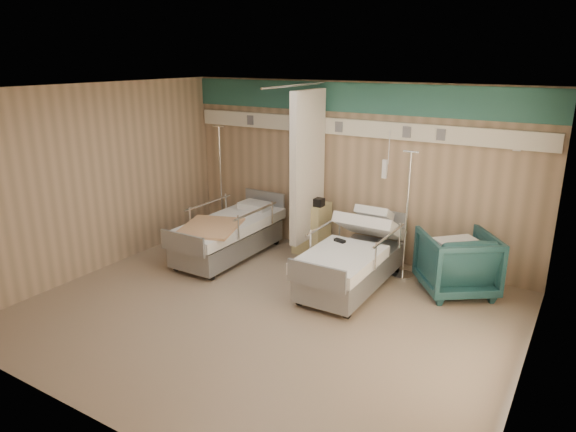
{
  "coord_description": "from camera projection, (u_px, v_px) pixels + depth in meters",
  "views": [
    {
      "loc": [
        3.33,
        -4.91,
        3.16
      ],
      "look_at": [
        -0.03,
        0.6,
        1.14
      ],
      "focal_mm": 32.0,
      "sensor_mm": 36.0,
      "label": 1
    }
  ],
  "objects": [
    {
      "name": "call_remote",
      "position": [
        340.0,
        241.0,
        7.3
      ],
      "size": [
        0.18,
        0.11,
        0.04
      ],
      "primitive_type": "cube",
      "rotation": [
        0.0,
        0.0,
        -0.25
      ],
      "color": "black",
      "rests_on": "bed_right"
    },
    {
      "name": "bed_left",
      "position": [
        229.0,
        239.0,
        8.36
      ],
      "size": [
        1.0,
        2.16,
        0.63
      ],
      "primitive_type": null,
      "color": "white",
      "rests_on": "ground"
    },
    {
      "name": "room_walls",
      "position": [
        274.0,
        167.0,
        6.27
      ],
      "size": [
        6.04,
        5.04,
        2.82
      ],
      "color": "tan",
      "rests_on": "ground"
    },
    {
      "name": "toiletry_bag",
      "position": [
        316.0,
        202.0,
        8.25
      ],
      "size": [
        0.24,
        0.16,
        0.13
      ],
      "primitive_type": "cube",
      "rotation": [
        0.0,
        0.0,
        -0.01
      ],
      "color": "black",
      "rests_on": "bedside_cabinet"
    },
    {
      "name": "bed_right",
      "position": [
        352.0,
        266.0,
        7.27
      ],
      "size": [
        1.0,
        2.16,
        0.63
      ],
      "primitive_type": null,
      "color": "white",
      "rests_on": "ground"
    },
    {
      "name": "visitor_armchair",
      "position": [
        457.0,
        263.0,
        7.07
      ],
      "size": [
        1.32,
        1.33,
        0.87
      ],
      "primitive_type": "imported",
      "rotation": [
        0.0,
        0.0,
        3.78
      ],
      "color": "#1C4446",
      "rests_on": "ground"
    },
    {
      "name": "iv_stand_right",
      "position": [
        404.0,
        251.0,
        7.61
      ],
      "size": [
        0.34,
        0.34,
        1.9
      ],
      "rotation": [
        0.0,
        0.0,
        0.09
      ],
      "color": "silver",
      "rests_on": "ground"
    },
    {
      "name": "ground",
      "position": [
        266.0,
        313.0,
        6.6
      ],
      "size": [
        6.0,
        5.0,
        0.0
      ],
      "primitive_type": "cube",
      "color": "#87715D",
      "rests_on": "ground"
    },
    {
      "name": "tan_blanket",
      "position": [
        210.0,
        227.0,
        7.88
      ],
      "size": [
        1.11,
        1.24,
        0.04
      ],
      "primitive_type": "cube",
      "rotation": [
        0.0,
        0.0,
        0.34
      ],
      "color": "tan",
      "rests_on": "bed_left"
    },
    {
      "name": "bedside_cabinet",
      "position": [
        312.0,
        228.0,
        8.54
      ],
      "size": [
        0.5,
        0.48,
        0.85
      ],
      "primitive_type": "cube",
      "color": "#CBBD7F",
      "rests_on": "ground"
    },
    {
      "name": "white_cup",
      "position": [
        304.0,
        197.0,
        8.55
      ],
      "size": [
        0.11,
        0.11,
        0.13
      ],
      "primitive_type": "cylinder",
      "rotation": [
        0.0,
        0.0,
        0.23
      ],
      "color": "white",
      "rests_on": "bedside_cabinet"
    },
    {
      "name": "iv_stand_left",
      "position": [
        222.0,
        213.0,
        9.38
      ],
      "size": [
        0.36,
        0.36,
        2.01
      ],
      "rotation": [
        0.0,
        0.0,
        -0.04
      ],
      "color": "silver",
      "rests_on": "ground"
    },
    {
      "name": "waffle_blanket",
      "position": [
        461.0,
        231.0,
        6.9
      ],
      "size": [
        0.77,
        0.77,
        0.07
      ],
      "primitive_type": "cube",
      "rotation": [
        0.0,
        0.0,
        3.94
      ],
      "color": "white",
      "rests_on": "visitor_armchair"
    }
  ]
}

